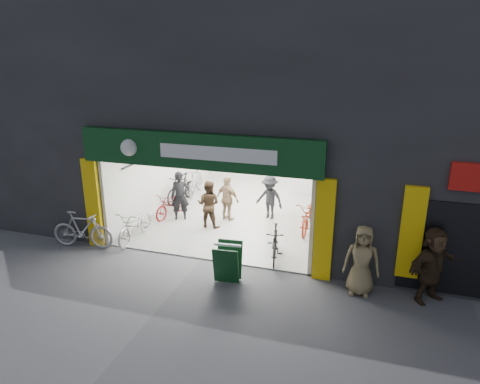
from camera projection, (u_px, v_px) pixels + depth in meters
The scene contains 17 objects.
ground at pixel (201, 259), 11.67m from camera, with size 60.00×60.00×0.00m, color #56565B.
building at pixel (278, 85), 14.58m from camera, with size 17.00×10.27×8.00m.
bike_left_front at pixel (136, 225), 12.72m from camera, with size 0.65×1.88×0.99m, color #ABABAF.
bike_left_midfront at pixel (181, 189), 15.98m from camera, with size 0.50×1.77×1.06m, color black.
bike_left_midback at pixel (171, 205), 14.59m from camera, with size 0.58×1.65×0.87m, color maroon.
bike_left_back at pixel (196, 181), 16.82m from camera, with size 0.52×1.86×1.12m, color #A6A7AB.
bike_right_front at pixel (275, 244), 11.51m from camera, with size 0.45×1.59×0.95m, color black.
bike_right_mid at pixel (309, 216), 13.42m from camera, with size 0.66×1.90×1.00m, color maroon.
bike_right_back at pixel (319, 193), 15.48m from camera, with size 0.51×1.80×1.08m, color #A9A8AD.
parked_bike at pixel (82, 230), 12.23m from camera, with size 0.52×1.84×1.10m, color #ADACB1.
customer_a at pixel (180, 197), 14.15m from camera, with size 0.61×0.40×1.67m, color black.
customer_b at pixel (209, 204), 13.58m from camera, with size 0.76×0.59×1.56m, color #362518.
customer_c at pixel (270, 198), 14.22m from camera, with size 0.98×0.56×1.52m, color black.
customer_d at pixel (228, 199), 14.10m from camera, with size 0.91×0.38×1.55m, color #957756.
pedestrian_near at pixel (362, 260), 9.80m from camera, with size 0.82×0.54×1.69m, color olive.
pedestrian_far at pixel (433, 265), 9.49m from camera, with size 1.64×0.52×1.77m, color #39291A.
sandwich_board at pixel (228, 262), 10.40m from camera, with size 0.68×0.70×0.97m.
Camera 1 is at (4.17, -9.70, 5.39)m, focal length 32.00 mm.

